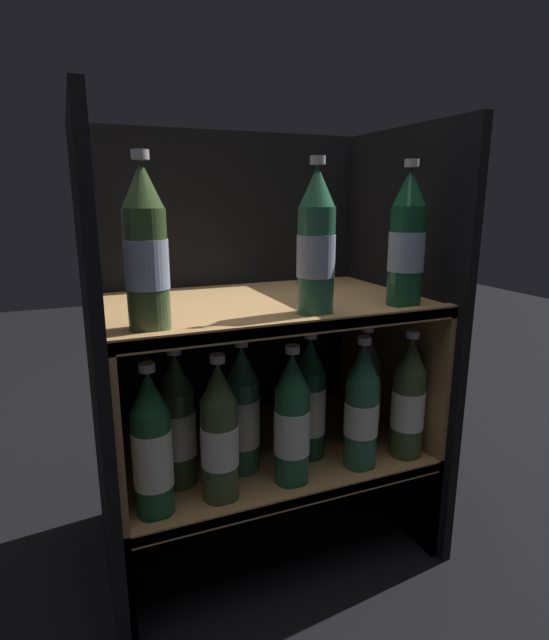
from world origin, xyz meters
TOP-DOWN VIEW (x-y plane):
  - ground_plane at (0.00, 0.00)m, footprint 6.00×6.00m
  - fridge_back_wall at (0.00, 0.42)m, footprint 0.67×0.02m
  - fridge_side_left at (-0.33, 0.20)m, footprint 0.02×0.45m
  - fridge_side_right at (0.33, 0.20)m, footprint 0.02×0.45m
  - shelf_lower at (0.00, 0.19)m, footprint 0.63×0.41m
  - shelf_upper at (0.00, 0.20)m, footprint 0.63×0.41m
  - bottle_upper_front_0 at (-0.25, 0.06)m, footprint 0.07×0.07m
  - bottle_upper_front_1 at (0.04, 0.06)m, footprint 0.07×0.07m
  - bottle_upper_front_2 at (0.23, 0.06)m, footprint 0.07×0.07m
  - bottle_lower_front_0 at (-0.26, 0.06)m, footprint 0.07×0.07m
  - bottle_lower_front_1 at (-0.14, 0.06)m, footprint 0.07×0.07m
  - bottle_lower_front_2 at (-0.00, 0.06)m, footprint 0.07×0.07m
  - bottle_lower_front_3 at (0.15, 0.06)m, footprint 0.07×0.07m
  - bottle_lower_front_4 at (0.26, 0.06)m, footprint 0.07×0.07m
  - bottle_lower_back_0 at (-0.20, 0.13)m, footprint 0.07×0.07m
  - bottle_lower_back_1 at (-0.07, 0.13)m, footprint 0.07×0.07m
  - bottle_lower_back_2 at (0.07, 0.13)m, footprint 0.07×0.07m
  - bottle_lower_back_3 at (0.21, 0.13)m, footprint 0.07×0.07m

SIDE VIEW (x-z plane):
  - ground_plane at x=0.00m, z-range 0.00..0.00m
  - shelf_lower at x=0.00m, z-range 0.07..0.30m
  - bottle_lower_front_0 at x=-0.26m, z-range 0.21..0.48m
  - bottle_lower_back_2 at x=0.07m, z-range 0.21..0.48m
  - bottle_lower_back_1 at x=-0.07m, z-range 0.21..0.48m
  - bottle_lower_back_3 at x=0.21m, z-range 0.21..0.48m
  - bottle_lower_front_2 at x=0.00m, z-range 0.21..0.48m
  - bottle_lower_back_0 at x=-0.20m, z-range 0.21..0.48m
  - bottle_lower_front_4 at x=0.26m, z-range 0.21..0.48m
  - bottle_lower_front_1 at x=-0.14m, z-range 0.21..0.48m
  - bottle_lower_front_3 at x=0.15m, z-range 0.21..0.48m
  - shelf_upper at x=0.00m, z-range 0.12..0.68m
  - fridge_back_wall at x=0.00m, z-range 0.00..0.89m
  - fridge_side_left at x=-0.33m, z-range 0.00..0.89m
  - fridge_side_right at x=0.33m, z-range 0.00..0.89m
  - bottle_upper_front_0 at x=-0.25m, z-range 0.53..0.80m
  - bottle_upper_front_2 at x=0.23m, z-range 0.53..0.80m
  - bottle_upper_front_1 at x=0.04m, z-range 0.53..0.80m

